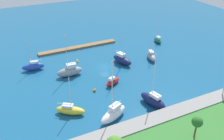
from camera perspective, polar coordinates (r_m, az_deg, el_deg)
name	(u,v)px	position (r m, az deg, el deg)	size (l,w,h in m)	color
water	(105,67)	(73.00, -1.72, 0.70)	(160.00, 160.00, 0.00)	#19567F
pier_dock	(78,47)	(85.46, -7.71, 5.16)	(26.90, 2.21, 0.67)	olive
breakwater	(158,119)	(53.52, 10.39, -11.04)	(55.70, 3.69, 1.41)	gray
harbor_beacon	(224,87)	(62.86, 24.30, -3.54)	(0.56, 0.56, 3.73)	silver
park_tree_east	(197,122)	(48.64, 18.91, -11.20)	(2.06, 2.06, 4.52)	brown
sailboat_gray_off_beacon	(70,71)	(68.87, -9.63, -0.24)	(7.09, 2.72, 12.11)	gray
sailboat_navy_far_north	(122,59)	(74.38, 2.34, 2.41)	(4.44, 7.46, 10.81)	#141E4C
sailboat_green_inner_mooring	(158,40)	(90.66, 10.42, 6.78)	(2.15, 4.71, 6.82)	#19724C
sailboat_white_mid_basin	(113,114)	(53.04, 0.32, -9.94)	(7.54, 4.93, 13.89)	white
sailboat_blue_outer_mooring	(33,66)	(74.23, -17.55, 0.81)	(6.30, 2.64, 9.48)	#2347B2
sailboat_yellow_west_end	(70,110)	(55.32, -9.52, -8.99)	(6.45, 5.37, 9.22)	yellow
sailboat_red_near_pier	(113,81)	(64.29, 0.17, -2.64)	(4.97, 3.35, 7.91)	red
sailboat_gray_along_channel	(151,56)	(77.79, 9.00, 3.15)	(3.62, 6.06, 8.43)	gray
sailboat_navy_lone_south	(153,100)	(57.51, 9.35, -6.81)	(3.92, 7.37, 12.88)	#141E4C
mooring_buoy_yellow	(77,61)	(76.32, -7.92, 2.10)	(0.77, 0.77, 0.77)	yellow
mooring_buoy_orange	(95,90)	(62.09, -4.02, -4.61)	(0.72, 0.72, 0.72)	orange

